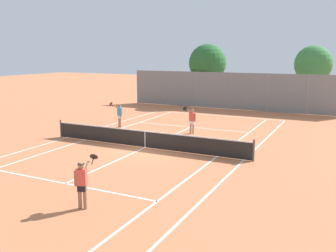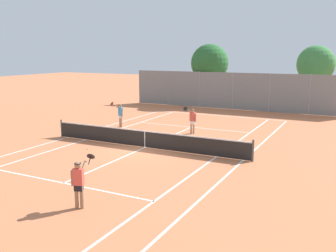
% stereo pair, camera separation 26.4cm
% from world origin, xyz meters
% --- Properties ---
extents(ground_plane, '(120.00, 120.00, 0.00)m').
position_xyz_m(ground_plane, '(0.00, 0.00, 0.00)').
color(ground_plane, '#C67047').
extents(court_line_markings, '(11.10, 23.90, 0.01)m').
position_xyz_m(court_line_markings, '(0.00, 0.00, 0.00)').
color(court_line_markings, silver).
rests_on(court_line_markings, ground).
extents(tennis_net, '(12.00, 0.10, 1.07)m').
position_xyz_m(tennis_net, '(0.00, 0.00, 0.51)').
color(tennis_net, '#474C47').
rests_on(tennis_net, ground).
extents(player_near_side, '(0.50, 0.86, 1.77)m').
position_xyz_m(player_near_side, '(2.19, -8.02, 0.93)').
color(player_near_side, '#936B4C').
rests_on(player_near_side, ground).
extents(player_far_left, '(0.86, 0.67, 1.77)m').
position_xyz_m(player_far_left, '(-4.45, 4.23, 0.93)').
color(player_far_left, tan).
rests_on(player_far_left, ground).
extents(player_far_right, '(0.69, 0.73, 1.77)m').
position_xyz_m(player_far_right, '(0.89, 4.49, 0.93)').
color(player_far_right, tan).
rests_on(player_far_right, ground).
extents(loose_tennis_ball_0, '(0.07, 0.07, 0.07)m').
position_xyz_m(loose_tennis_ball_0, '(2.27, 3.52, 0.03)').
color(loose_tennis_ball_0, '#D1DB33').
rests_on(loose_tennis_ball_0, ground).
extents(loose_tennis_ball_1, '(0.07, 0.07, 0.07)m').
position_xyz_m(loose_tennis_ball_1, '(0.56, 2.00, 0.03)').
color(loose_tennis_ball_1, '#D1DB33').
rests_on(loose_tennis_ball_1, ground).
extents(loose_tennis_ball_2, '(0.07, 0.07, 0.07)m').
position_xyz_m(loose_tennis_ball_2, '(4.35, 2.04, 0.03)').
color(loose_tennis_ball_2, '#D1DB33').
rests_on(loose_tennis_ball_2, ground).
extents(loose_tennis_ball_3, '(0.07, 0.07, 0.07)m').
position_xyz_m(loose_tennis_ball_3, '(-2.53, -1.76, 0.03)').
color(loose_tennis_ball_3, '#D1DB33').
rests_on(loose_tennis_ball_3, ground).
extents(back_fence, '(19.90, 0.08, 3.37)m').
position_xyz_m(back_fence, '(0.00, 15.80, 1.69)').
color(back_fence, gray).
rests_on(back_fence, ground).
extents(tree_behind_left, '(3.66, 3.66, 5.96)m').
position_xyz_m(tree_behind_left, '(-3.00, 17.69, 4.02)').
color(tree_behind_left, brown).
rests_on(tree_behind_left, ground).
extents(tree_behind_right, '(3.36, 3.36, 5.78)m').
position_xyz_m(tree_behind_right, '(6.55, 19.24, 3.97)').
color(tree_behind_right, brown).
rests_on(tree_behind_right, ground).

